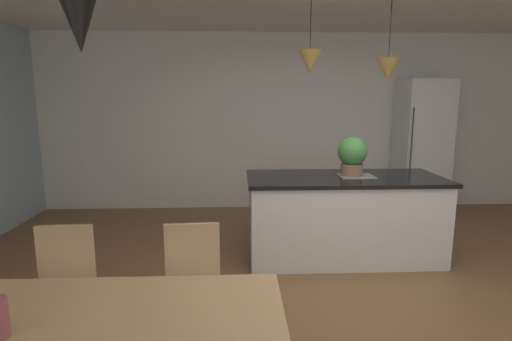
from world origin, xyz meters
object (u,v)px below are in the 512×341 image
(chair_far_right, at_px, (192,286))
(chair_far_left, at_px, (61,288))
(kitchen_island, at_px, (343,216))
(potted_plant_on_island, at_px, (352,155))
(dining_table, at_px, (74,336))
(refrigerator, at_px, (421,147))

(chair_far_right, distance_m, chair_far_left, 0.87)
(chair_far_left, height_order, kitchen_island, kitchen_island)
(potted_plant_on_island, bearing_deg, dining_table, -128.84)
(dining_table, height_order, kitchen_island, kitchen_island)
(dining_table, xyz_separation_m, refrigerator, (3.50, 4.15, 0.34))
(chair_far_right, height_order, potted_plant_on_island, potted_plant_on_island)
(chair_far_right, bearing_deg, refrigerator, 47.21)
(chair_far_right, height_order, kitchen_island, kitchen_island)
(chair_far_left, bearing_deg, chair_far_right, -0.00)
(chair_far_left, xyz_separation_m, potted_plant_on_island, (2.38, 1.58, 0.65))
(refrigerator, bearing_deg, chair_far_left, -139.91)
(refrigerator, bearing_deg, dining_table, -130.14)
(dining_table, distance_m, potted_plant_on_island, 3.14)
(chair_far_right, xyz_separation_m, potted_plant_on_island, (1.52, 1.58, 0.65))
(chair_far_right, xyz_separation_m, chair_far_left, (-0.87, 0.00, 0.00))
(dining_table, relative_size, refrigerator, 0.97)
(kitchen_island, relative_size, potted_plant_on_island, 4.91)
(kitchen_island, bearing_deg, refrigerator, 46.81)
(dining_table, bearing_deg, refrigerator, 49.86)
(chair_far_left, distance_m, potted_plant_on_island, 2.94)
(chair_far_right, relative_size, refrigerator, 0.44)
(dining_table, xyz_separation_m, kitchen_island, (1.88, 2.42, -0.20))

